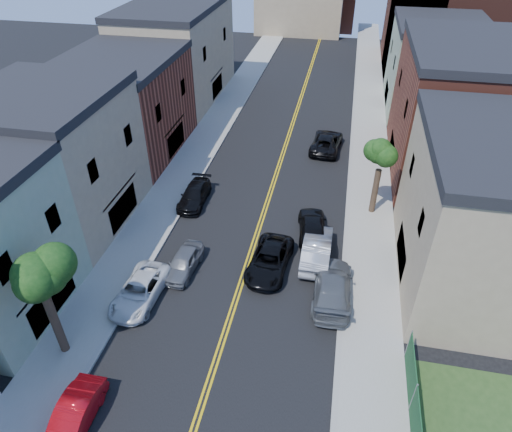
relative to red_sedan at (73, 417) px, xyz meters
The scene contains 22 objects.
sidewalk_left 29.77m from the red_sedan, 95.11° to the left, with size 3.20×100.00×0.15m, color gray.
sidewalk_right 32.44m from the red_sedan, 66.08° to the left, with size 3.20×100.00×0.15m, color gray.
curb_left 29.67m from the red_sedan, 91.74° to the left, with size 0.30×100.00×0.15m, color gray.
curb_right 31.77m from the red_sedan, 68.97° to the left, with size 0.30×100.00×0.15m, color gray.
bldg_left_tan_near 17.49m from the red_sedan, 120.86° to the left, with size 9.00×10.00×9.00m, color #998466.
bldg_left_brick 27.30m from the red_sedan, 108.84° to the left, with size 9.00×12.00×8.00m, color brown.
bldg_left_tan_far 40.80m from the red_sedan, 102.45° to the left, with size 9.00×16.00×9.50m, color #998466.
bldg_right_tan 23.90m from the red_sedan, 35.33° to the left, with size 9.00×12.00×9.00m, color #998466.
bldg_right_brick 33.96m from the red_sedan, 55.15° to the left, with size 9.00×14.00×10.00m, color brown.
bldg_right_palegrn 46.02m from the red_sedan, 65.19° to the left, with size 9.00×12.00×8.50m, color gray.
church 61.04m from the red_sedan, 69.16° to the left, with size 16.20×14.20×22.60m.
tree_left_mid 7.43m from the red_sedan, 125.71° to the left, with size 5.20×5.20×9.29m.
tree_right_far 24.20m from the red_sedan, 56.17° to the left, with size 4.40×4.40×8.03m.
red_sedan is the anchor object (origin of this frame).
white_pickup 7.91m from the red_sedan, 91.81° to the left, with size 2.21×4.79×1.33m, color silver.
grey_car_left 10.89m from the red_sedan, 82.35° to the left, with size 1.59×3.94×1.34m, color slate.
black_car_left 18.34m from the red_sedan, 90.78° to the left, with size 1.84×4.52×1.31m, color black.
grey_car_right 14.90m from the red_sedan, 43.83° to the left, with size 2.25×5.54×1.61m, color #575B5F.
black_car_right 18.31m from the red_sedan, 60.38° to the left, with size 1.89×4.70×1.60m, color black.
silver_car_right 16.59m from the red_sedan, 54.82° to the left, with size 1.77×5.08×1.67m, color #A6A7AE.
dark_car_right_far 30.62m from the red_sedan, 72.81° to the left, with size 2.51×5.44×1.51m, color black.
black_suv_lane 13.76m from the red_sedan, 60.73° to the left, with size 2.33×5.05×1.40m, color black.
Camera 1 is at (4.86, 1.25, 19.60)m, focal length 31.59 mm.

